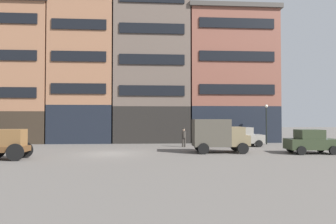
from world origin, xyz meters
name	(u,v)px	position (x,y,z in m)	size (l,w,h in m)	color
ground_plane	(110,154)	(0.00, 0.00, 0.00)	(120.00, 120.00, 0.00)	#605B56
building_far_left	(13,74)	(-12.71, 11.33, 7.80)	(9.97, 7.06, 15.52)	#33281E
building_center_left	(86,63)	(-4.44, 11.33, 9.15)	(7.27, 7.06, 18.21)	black
building_center_right	(152,66)	(3.24, 11.33, 8.95)	(8.80, 7.06, 17.83)	black
building_far_right	(229,77)	(12.49, 11.33, 7.74)	(10.41, 7.06, 15.41)	black
cargo_wagon	(5,142)	(-6.39, -2.75, 1.15)	(2.93, 1.55, 1.98)	brown
delivery_truck_near	(218,134)	(8.39, 0.04, 1.42)	(4.38, 2.19, 2.62)	#7A6B4C
sedan_light	(311,142)	(15.31, -1.00, 0.91)	(3.75, 1.97, 1.83)	#2D3823
sedan_parked_curb	(243,137)	(11.94, 4.65, 0.91)	(3.74, 1.95, 1.83)	gray
pedestrian_officer	(184,137)	(6.20, 4.42, 0.98)	(0.49, 0.49, 1.79)	#38332D
streetlamp_curbside	(266,119)	(15.08, 6.55, 2.67)	(0.32, 0.32, 4.12)	black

